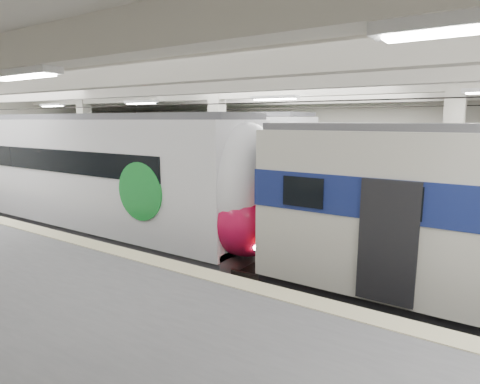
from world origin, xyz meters
The scene contains 3 objects.
station_hall centered at (0.00, -1.74, 3.24)m, with size 36.00×24.00×5.75m.
modern_emu centered at (-4.84, 0.00, 2.19)m, with size 13.82×2.85×4.46m.
far_train centered at (-7.64, 5.50, 2.35)m, with size 14.32×3.07×4.55m.
Camera 1 is at (6.17, -9.44, 4.26)m, focal length 30.00 mm.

